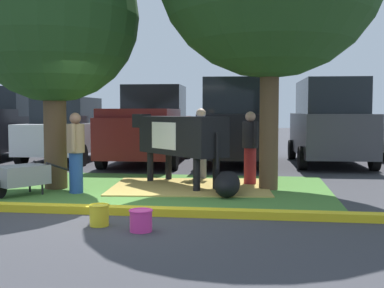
# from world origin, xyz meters

# --- Properties ---
(ground_plane) EXTENTS (80.00, 80.00, 0.00)m
(ground_plane) POSITION_xyz_m (0.00, 0.00, 0.00)
(ground_plane) COLOR #38383D
(grass_island) EXTENTS (6.77, 4.56, 0.02)m
(grass_island) POSITION_xyz_m (0.25, 2.36, 0.01)
(grass_island) COLOR #477A33
(grass_island) RESTS_ON ground
(curb_yellow) EXTENTS (7.97, 0.24, 0.12)m
(curb_yellow) POSITION_xyz_m (0.25, -0.07, 0.06)
(curb_yellow) COLOR yellow
(curb_yellow) RESTS_ON ground
(hay_bedding) EXTENTS (3.42, 2.70, 0.04)m
(hay_bedding) POSITION_xyz_m (0.80, 2.64, 0.03)
(hay_bedding) COLOR tan
(hay_bedding) RESTS_ON ground
(shade_tree_left) EXTENTS (3.45, 3.45, 5.22)m
(shade_tree_left) POSITION_xyz_m (-1.91, 2.15, 3.47)
(shade_tree_left) COLOR brown
(shade_tree_left) RESTS_ON ground
(cow_holstein) EXTENTS (2.46, 2.50, 1.53)m
(cow_holstein) POSITION_xyz_m (0.52, 2.92, 1.07)
(cow_holstein) COLOR black
(cow_holstein) RESTS_ON ground
(calf_lying) EXTENTS (0.49, 1.30, 0.48)m
(calf_lying) POSITION_xyz_m (1.64, 1.75, 0.24)
(calf_lying) COLOR black
(calf_lying) RESTS_ON ground
(person_handler) EXTENTS (0.34, 0.46, 1.59)m
(person_handler) POSITION_xyz_m (2.03, 3.18, 0.85)
(person_handler) COLOR maroon
(person_handler) RESTS_ON ground
(person_visitor_near) EXTENTS (0.53, 0.34, 1.66)m
(person_visitor_near) POSITION_xyz_m (0.87, 3.95, 0.89)
(person_visitor_near) COLOR slate
(person_visitor_near) RESTS_ON ground
(person_visitor_far) EXTENTS (0.34, 0.52, 1.57)m
(person_visitor_far) POSITION_xyz_m (-1.27, 1.63, 0.84)
(person_visitor_far) COLOR #23478C
(person_visitor_far) RESTS_ON ground
(wheelbarrow) EXTENTS (1.20, 1.50, 0.63)m
(wheelbarrow) POSITION_xyz_m (-2.20, 1.21, 0.39)
(wheelbarrow) COLOR gray
(wheelbarrow) RESTS_ON ground
(bucket_yellow) EXTENTS (0.29, 0.29, 0.30)m
(bucket_yellow) POSITION_xyz_m (0.04, -0.88, 0.16)
(bucket_yellow) COLOR yellow
(bucket_yellow) RESTS_ON ground
(bucket_pink) EXTENTS (0.32, 0.32, 0.29)m
(bucket_pink) POSITION_xyz_m (0.69, -1.10, 0.15)
(bucket_pink) COLOR #EA3893
(bucket_pink) RESTS_ON ground
(sedan_blue) EXTENTS (2.14, 4.46, 2.02)m
(sedan_blue) POSITION_xyz_m (-3.86, 7.62, 0.98)
(sedan_blue) COLOR silver
(sedan_blue) RESTS_ON ground
(pickup_truck_maroon) EXTENTS (2.37, 5.47, 2.42)m
(pickup_truck_maroon) POSITION_xyz_m (-1.16, 7.50, 1.11)
(pickup_truck_maroon) COLOR maroon
(pickup_truck_maroon) RESTS_ON ground
(suv_black) EXTENTS (2.25, 4.66, 2.52)m
(suv_black) POSITION_xyz_m (1.46, 7.44, 1.27)
(suv_black) COLOR black
(suv_black) RESTS_ON ground
(suv_dark_grey) EXTENTS (2.25, 4.66, 2.52)m
(suv_dark_grey) POSITION_xyz_m (4.27, 7.77, 1.27)
(suv_dark_grey) COLOR #3D3D42
(suv_dark_grey) RESTS_ON ground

